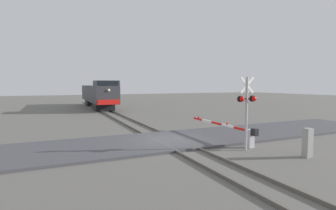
{
  "coord_description": "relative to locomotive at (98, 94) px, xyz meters",
  "views": [
    {
      "loc": [
        -6.74,
        -14.96,
        3.67
      ],
      "look_at": [
        0.92,
        1.92,
        2.19
      ],
      "focal_mm": 27.66,
      "sensor_mm": 36.0,
      "label": 1
    }
  ],
  "objects": [
    {
      "name": "locomotive",
      "position": [
        0.0,
        0.0,
        0.0
      ],
      "size": [
        3.02,
        16.59,
        4.17
      ],
      "color": "black",
      "rests_on": "ground_plane"
    },
    {
      "name": "crossing_gate",
      "position": [
        3.72,
        -28.46,
        -1.38
      ],
      "size": [
        0.36,
        6.97,
        1.17
      ],
      "color": "silver",
      "rests_on": "ground_plane"
    },
    {
      "name": "crossing_signal",
      "position": [
        3.07,
        -29.96,
        0.43
      ],
      "size": [
        1.18,
        0.33,
        4.1
      ],
      "color": "#ADADB2",
      "rests_on": "ground_plane"
    },
    {
      "name": "rail_track_left",
      "position": [
        -0.72,
        -26.11,
        -2.05
      ],
      "size": [
        0.08,
        80.0,
        0.15
      ],
      "primitive_type": "cube",
      "color": "#59544C",
      "rests_on": "ground_plane"
    },
    {
      "name": "road_surface",
      "position": [
        0.0,
        -26.11,
        -2.05
      ],
      "size": [
        36.0,
        5.5,
        0.15
      ],
      "primitive_type": "cube",
      "color": "#47474C",
      "rests_on": "ground_plane"
    },
    {
      "name": "utility_cabinet",
      "position": [
        4.94,
        -32.32,
        -1.39
      ],
      "size": [
        0.41,
        0.35,
        1.48
      ],
      "primitive_type": "cube",
      "color": "#999993",
      "rests_on": "ground_plane"
    },
    {
      "name": "rail_track_right",
      "position": [
        0.72,
        -26.11,
        -2.05
      ],
      "size": [
        0.08,
        80.0,
        0.15
      ],
      "primitive_type": "cube",
      "color": "#59544C",
      "rests_on": "ground_plane"
    },
    {
      "name": "ground_plane",
      "position": [
        0.0,
        -26.11,
        -2.13
      ],
      "size": [
        160.0,
        160.0,
        0.0
      ],
      "primitive_type": "plane",
      "color": "#605E59"
    }
  ]
}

